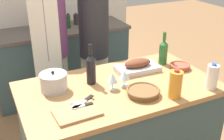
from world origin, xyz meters
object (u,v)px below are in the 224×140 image
cutting_board (77,113)px  wine_bottle_dark (91,68)px  wine_glass_left (124,75)px  juice_jug (175,84)px  knife_bread (83,103)px  person_cook_guest (94,44)px  stand_mixer (42,21)px  condiment_bottle_tall (68,21)px  stock_pot (54,82)px  mixing_bowl (180,66)px  roasting_pan (137,66)px  condiment_bottle_extra (76,19)px  person_cook_aproned (50,42)px  milk_jug (212,77)px  wine_glass_right (112,78)px  condiment_bottle_short (87,22)px  knife_chef (84,101)px  wine_bottle_green (163,51)px  knife_paring (83,105)px  wicker_basket (143,92)px

cutting_board → wine_bottle_dark: wine_bottle_dark is taller
cutting_board → wine_glass_left: (0.45, 0.21, 0.08)m
juice_jug → wine_glass_left: (-0.24, 0.31, -0.01)m
wine_bottle_dark → knife_bread: 0.33m
knife_bread → person_cook_guest: person_cook_guest is taller
cutting_board → stand_mixer: size_ratio=0.98×
wine_glass_left → condiment_bottle_tall: size_ratio=0.69×
stock_pot → mixing_bowl: size_ratio=1.18×
mixing_bowl → roasting_pan: bearing=161.5°
juice_jug → condiment_bottle_extra: 2.08m
juice_jug → person_cook_aproned: size_ratio=0.12×
milk_jug → stand_mixer: stand_mixer is taller
stock_pot → wine_glass_left: stock_pot is taller
wine_glass_right → condiment_bottle_short: condiment_bottle_short is taller
wine_glass_left → condiment_bottle_tall: 1.66m
roasting_pan → milk_jug: 0.62m
condiment_bottle_short → person_cook_aproned: bearing=-135.6°
juice_jug → knife_chef: (-0.62, 0.19, -0.08)m
wine_glass_left → knife_bread: 0.40m
milk_jug → condiment_bottle_tall: milk_jug is taller
stand_mixer → condiment_bottle_tall: size_ratio=1.66×
roasting_pan → wine_glass_left: wine_glass_left is taller
wine_bottle_green → stand_mixer: 1.62m
mixing_bowl → milk_jug: 0.39m
mixing_bowl → condiment_bottle_tall: (-0.50, 1.59, 0.07)m
stock_pot → milk_jug: size_ratio=1.00×
knife_paring → person_cook_guest: 1.20m
cutting_board → person_cook_guest: (0.59, 1.13, 0.01)m
wine_bottle_green → condiment_bottle_short: (-0.22, 1.34, -0.04)m
knife_paring → person_cook_guest: (0.53, 1.08, -0.00)m
wine_glass_right → knife_chef: 0.30m
roasting_pan → condiment_bottle_tall: bearing=95.5°
wine_bottle_dark → wine_glass_right: 0.20m
cutting_board → condiment_bottle_extra: size_ratio=2.03×
stock_pot → knife_paring: size_ratio=1.38×
juice_jug → condiment_bottle_short: size_ratio=1.38×
juice_jug → wine_bottle_dark: wine_bottle_dark is taller
mixing_bowl → cutting_board: bearing=-165.2°
wine_glass_left → knife_chef: 0.40m
wicker_basket → stock_pot: size_ratio=1.19×
stock_pot → wine_glass_right: 0.44m
knife_chef → mixing_bowl: bearing=10.7°
juice_jug → wine_glass_right: 0.46m
wine_bottle_green → condiment_bottle_tall: wine_bottle_green is taller
condiment_bottle_short → condiment_bottle_extra: (-0.08, 0.21, -0.01)m
person_cook_aproned → person_cook_guest: size_ratio=1.09×
wine_glass_right → person_cook_guest: 0.97m
wine_bottle_dark → knife_bread: bearing=-123.5°
milk_jug → stand_mixer: 2.14m
condiment_bottle_tall → condiment_bottle_short: (0.21, -0.09, -0.01)m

